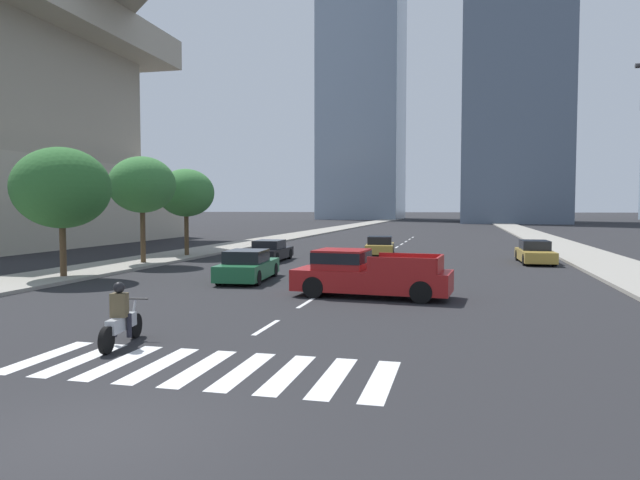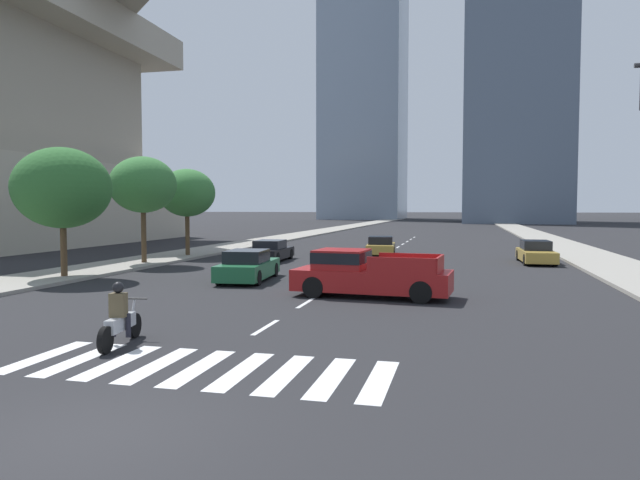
% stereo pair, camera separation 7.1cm
% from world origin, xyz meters
% --- Properties ---
extents(ground_plane, '(800.00, 800.00, 0.00)m').
position_xyz_m(ground_plane, '(0.00, 0.00, 0.00)').
color(ground_plane, '#232326').
extents(sidewalk_east, '(4.00, 260.00, 0.15)m').
position_xyz_m(sidewalk_east, '(12.90, 30.00, 0.07)').
color(sidewalk_east, gray).
rests_on(sidewalk_east, ground).
extents(sidewalk_west, '(4.00, 260.00, 0.15)m').
position_xyz_m(sidewalk_west, '(-12.90, 30.00, 0.07)').
color(sidewalk_west, gray).
rests_on(sidewalk_west, ground).
extents(crosswalk_near, '(7.65, 2.72, 0.01)m').
position_xyz_m(crosswalk_near, '(0.00, 3.49, 0.00)').
color(crosswalk_near, silver).
rests_on(crosswalk_near, ground).
extents(lane_divider_center, '(0.14, 50.00, 0.01)m').
position_xyz_m(lane_divider_center, '(0.00, 31.49, 0.00)').
color(lane_divider_center, silver).
rests_on(lane_divider_center, ground).
extents(motorcycle_lead, '(0.71, 2.16, 1.49)m').
position_xyz_m(motorcycle_lead, '(-2.59, 4.78, 0.58)').
color(motorcycle_lead, black).
rests_on(motorcycle_lead, ground).
extents(pickup_truck, '(5.69, 2.41, 1.67)m').
position_xyz_m(pickup_truck, '(1.65, 13.38, 0.81)').
color(pickup_truck, maroon).
rests_on(pickup_truck, ground).
extents(sedan_green_0, '(2.24, 4.80, 1.35)m').
position_xyz_m(sedan_green_0, '(-4.01, 16.61, 0.62)').
color(sedan_green_0, '#1E6038').
rests_on(sedan_green_0, ground).
extents(sedan_gold_1, '(1.86, 4.68, 1.30)m').
position_xyz_m(sedan_gold_1, '(9.14, 28.06, 0.59)').
color(sedan_gold_1, '#B28E38').
rests_on(sedan_gold_1, ground).
extents(sedan_gold_2, '(2.18, 4.45, 1.25)m').
position_xyz_m(sedan_gold_2, '(-0.30, 31.77, 0.57)').
color(sedan_gold_2, '#B28E38').
rests_on(sedan_gold_2, ground).
extents(sedan_black_3, '(1.93, 4.58, 1.26)m').
position_xyz_m(sedan_black_3, '(-6.05, 25.67, 0.58)').
color(sedan_black_3, black).
rests_on(sedan_black_3, ground).
extents(street_tree_nearest, '(4.20, 4.20, 5.68)m').
position_xyz_m(street_tree_nearest, '(-12.10, 15.10, 4.04)').
color(street_tree_nearest, '#4C3823').
rests_on(street_tree_nearest, sidewalk_west).
extents(street_tree_second, '(3.65, 3.65, 5.84)m').
position_xyz_m(street_tree_second, '(-12.10, 21.72, 4.43)').
color(street_tree_second, '#4C3823').
rests_on(street_tree_second, sidewalk_west).
extents(street_tree_third, '(3.58, 3.58, 5.50)m').
position_xyz_m(street_tree_third, '(-12.10, 26.94, 4.12)').
color(street_tree_third, '#4C3823').
rests_on(street_tree_third, sidewalk_west).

